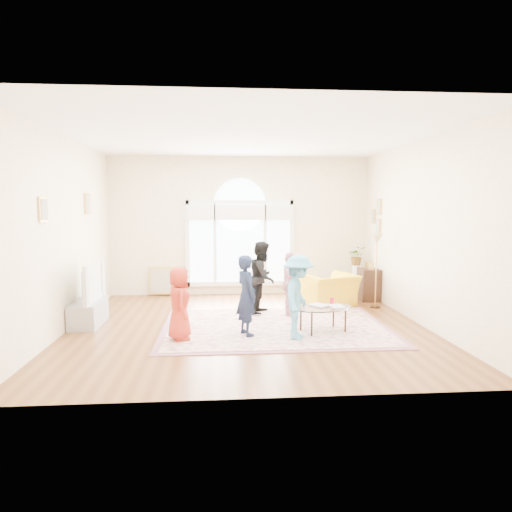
{
  "coord_description": "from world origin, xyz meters",
  "views": [
    {
      "loc": [
        -0.46,
        -7.65,
        2.02
      ],
      "look_at": [
        0.16,
        0.3,
        1.18
      ],
      "focal_mm": 32.0,
      "sensor_mm": 36.0,
      "label": 1
    }
  ],
  "objects": [
    {
      "name": "side_cabinet",
      "position": [
        2.78,
        1.99,
        0.35
      ],
      "size": [
        0.4,
        0.5,
        0.7
      ],
      "primitive_type": "cube",
      "color": "black",
      "rests_on": "ground"
    },
    {
      "name": "tv_console",
      "position": [
        -2.75,
        0.3,
        0.21
      ],
      "size": [
        0.45,
        1.0,
        0.42
      ],
      "primitive_type": "cube",
      "color": "#92959A",
      "rests_on": "ground"
    },
    {
      "name": "rug_border",
      "position": [
        0.46,
        -0.13,
        0.01
      ],
      "size": [
        3.8,
        2.8,
        0.01
      ],
      "primitive_type": "cube",
      "color": "#8A5666",
      "rests_on": "ground"
    },
    {
      "name": "television",
      "position": [
        -2.74,
        0.3,
        0.75
      ],
      "size": [
        0.18,
        1.16,
        0.67
      ],
      "color": "black",
      "rests_on": "tv_console"
    },
    {
      "name": "child_red",
      "position": [
        -1.09,
        -0.77,
        0.58
      ],
      "size": [
        0.45,
        0.6,
        1.11
      ],
      "primitive_type": "imported",
      "rotation": [
        0.0,
        0.0,
        1.76
      ],
      "color": "#B42E1F",
      "rests_on": "area_rug"
    },
    {
      "name": "potted_plant",
      "position": [
        2.7,
        2.64,
        0.92
      ],
      "size": [
        0.45,
        0.4,
        0.44
      ],
      "primitive_type": "imported",
      "rotation": [
        0.0,
        0.0,
        -0.16
      ],
      "color": "#33722D",
      "rests_on": "plant_pedestal"
    },
    {
      "name": "armchair",
      "position": [
        1.77,
        1.5,
        0.33
      ],
      "size": [
        1.27,
        1.2,
        0.66
      ],
      "primitive_type": "imported",
      "rotation": [
        0.0,
        0.0,
        3.51
      ],
      "color": "yellow",
      "rests_on": "ground"
    },
    {
      "name": "ground",
      "position": [
        0.0,
        0.0,
        0.0
      ],
      "size": [
        6.0,
        6.0,
        0.0
      ],
      "primitive_type": "plane",
      "color": "#532E15",
      "rests_on": "ground"
    },
    {
      "name": "area_rug",
      "position": [
        0.46,
        -0.13,
        0.01
      ],
      "size": [
        3.6,
        2.6,
        0.02
      ],
      "primitive_type": "cube",
      "color": "beige",
      "rests_on": "ground"
    },
    {
      "name": "child_blue",
      "position": [
        0.72,
        -0.87,
        0.67
      ],
      "size": [
        0.72,
        0.95,
        1.3
      ],
      "primitive_type": "imported",
      "rotation": [
        0.0,
        0.0,
        1.25
      ],
      "color": "#51A5CE",
      "rests_on": "area_rug"
    },
    {
      "name": "child_black",
      "position": [
        0.34,
        0.92,
        0.71
      ],
      "size": [
        0.74,
        0.82,
        1.37
      ],
      "primitive_type": "imported",
      "rotation": [
        0.0,
        0.0,
        1.17
      ],
      "color": "black",
      "rests_on": "area_rug"
    },
    {
      "name": "child_pink",
      "position": [
        0.82,
        0.66,
        0.61
      ],
      "size": [
        0.44,
        0.74,
        1.19
      ],
      "primitive_type": "imported",
      "rotation": [
        0.0,
        0.0,
        1.35
      ],
      "color": "pink",
      "rests_on": "area_rug"
    },
    {
      "name": "leaning_picture",
      "position": [
        -1.7,
        2.9,
        0.0
      ],
      "size": [
        0.8,
        0.14,
        0.62
      ],
      "primitive_type": "cube",
      "rotation": [
        -0.14,
        0.0,
        0.0
      ],
      "color": "tan",
      "rests_on": "ground"
    },
    {
      "name": "coffee_table",
      "position": [
        1.2,
        -0.49,
        0.4
      ],
      "size": [
        1.13,
        0.91,
        0.54
      ],
      "rotation": [
        0.0,
        0.0,
        0.32
      ],
      "color": "silver",
      "rests_on": "ground"
    },
    {
      "name": "floor_lamp",
      "position": [
        2.68,
        1.27,
        1.28
      ],
      "size": [
        0.3,
        0.3,
        1.51
      ],
      "color": "black",
      "rests_on": "ground"
    },
    {
      "name": "child_navy",
      "position": [
        -0.06,
        -0.6,
        0.66
      ],
      "size": [
        0.46,
        0.54,
        1.27
      ],
      "primitive_type": "imported",
      "rotation": [
        0.0,
        0.0,
        1.97
      ],
      "color": "#162039",
      "rests_on": "area_rug"
    },
    {
      "name": "plant_pedestal",
      "position": [
        2.7,
        2.64,
        0.35
      ],
      "size": [
        0.2,
        0.2,
        0.7
      ],
      "primitive_type": "cylinder",
      "color": "white",
      "rests_on": "ground"
    },
    {
      "name": "room_shell",
      "position": [
        0.01,
        2.83,
        1.57
      ],
      "size": [
        6.0,
        6.0,
        6.0
      ],
      "color": "#FFEECA",
      "rests_on": "ground"
    }
  ]
}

